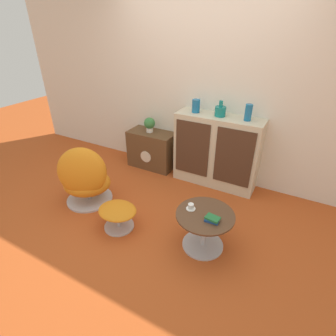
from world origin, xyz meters
The scene contains 13 objects.
ground_plane centered at (0.00, 0.00, 0.00)m, with size 12.00×12.00×0.00m, color #B74C1E.
wall_back centered at (0.00, 1.41, 1.30)m, with size 6.40×0.06×2.60m.
sideboard centered at (0.35, 1.19, 0.50)m, with size 1.15×0.38×1.00m.
tv_console centered at (-0.70, 1.19, 0.29)m, with size 0.72×0.38×0.58m.
egg_chair centered at (-0.91, -0.04, 0.36)m, with size 0.78×0.76×0.81m.
ottoman centered at (-0.27, -0.24, 0.20)m, with size 0.44×0.38×0.28m.
coffee_table centered at (0.68, -0.04, 0.26)m, with size 0.58×0.58×0.42m.
vase_leftmost centered at (0.01, 1.20, 1.09)m, with size 0.11×0.11×0.17m.
vase_inner_left centered at (0.35, 1.20, 1.07)m, with size 0.14×0.14×0.20m.
vase_inner_right centered at (0.70, 1.20, 1.10)m, with size 0.09×0.09×0.20m.
potted_plant centered at (-0.73, 1.19, 0.71)m, with size 0.17×0.17×0.22m.
teacup centered at (0.52, -0.03, 0.44)m, with size 0.10×0.10×0.06m.
book_stack centered at (0.78, -0.10, 0.44)m, with size 0.14×0.11×0.05m.
Camera 1 is at (1.32, -1.98, 2.08)m, focal length 28.00 mm.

